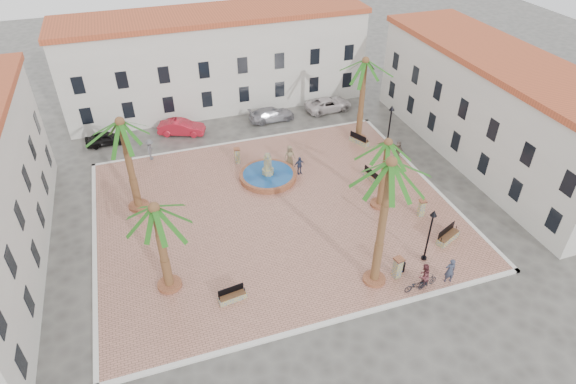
# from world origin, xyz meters

# --- Properties ---
(ground) EXTENTS (120.00, 120.00, 0.00)m
(ground) POSITION_xyz_m (0.00, 0.00, 0.00)
(ground) COLOR #56544F
(ground) RESTS_ON ground
(plaza) EXTENTS (26.00, 22.00, 0.15)m
(plaza) POSITION_xyz_m (0.00, 0.00, 0.07)
(plaza) COLOR #B0725F
(plaza) RESTS_ON ground
(kerb_n) EXTENTS (26.30, 0.30, 0.16)m
(kerb_n) POSITION_xyz_m (0.00, 11.00, 0.08)
(kerb_n) COLOR silver
(kerb_n) RESTS_ON ground
(kerb_s) EXTENTS (26.30, 0.30, 0.16)m
(kerb_s) POSITION_xyz_m (0.00, -11.00, 0.08)
(kerb_s) COLOR silver
(kerb_s) RESTS_ON ground
(kerb_e) EXTENTS (0.30, 22.30, 0.16)m
(kerb_e) POSITION_xyz_m (13.00, 0.00, 0.08)
(kerb_e) COLOR silver
(kerb_e) RESTS_ON ground
(kerb_w) EXTENTS (0.30, 22.30, 0.16)m
(kerb_w) POSITION_xyz_m (-13.00, 0.00, 0.08)
(kerb_w) COLOR silver
(kerb_w) RESTS_ON ground
(building_north) EXTENTS (30.40, 7.40, 9.50)m
(building_north) POSITION_xyz_m (-0.00, 19.99, 4.77)
(building_north) COLOR silver
(building_north) RESTS_ON ground
(building_east) EXTENTS (7.40, 26.40, 9.00)m
(building_east) POSITION_xyz_m (19.99, 2.00, 4.52)
(building_east) COLOR silver
(building_east) RESTS_ON ground
(fountain) EXTENTS (4.70, 4.70, 2.43)m
(fountain) POSITION_xyz_m (0.70, 4.29, 0.48)
(fountain) COLOR #9D5637
(fountain) RESTS_ON plaza
(palm_nw) EXTENTS (4.93, 4.93, 7.59)m
(palm_nw) POSITION_xyz_m (-9.73, 3.68, 6.58)
(palm_nw) COLOR #9D5637
(palm_nw) RESTS_ON plaza
(palm_sw) EXTENTS (4.88, 4.88, 6.50)m
(palm_sw) POSITION_xyz_m (-8.54, -5.23, 5.54)
(palm_sw) COLOR #9D5637
(palm_sw) RESTS_ON plaza
(palm_s) EXTENTS (4.66, 4.66, 9.16)m
(palm_s) POSITION_xyz_m (3.78, -8.85, 8.12)
(palm_s) COLOR #9D5637
(palm_s) RESTS_ON plaza
(palm_e) EXTENTS (4.68, 4.68, 5.82)m
(palm_e) POSITION_xyz_m (7.76, -1.91, 4.92)
(palm_e) COLOR #9D5637
(palm_e) RESTS_ON plaza
(palm_ne) EXTENTS (4.73, 4.73, 7.92)m
(palm_ne) POSITION_xyz_m (10.55, 7.85, 6.93)
(palm_ne) COLOR #9D5637
(palm_ne) RESTS_ON plaza
(bench_s) EXTENTS (1.77, 0.75, 0.91)m
(bench_s) POSITION_xyz_m (-5.08, -7.59, 0.41)
(bench_s) COLOR gray
(bench_s) RESTS_ON plaza
(bench_se) EXTENTS (2.08, 1.37, 1.06)m
(bench_se) POSITION_xyz_m (10.34, -7.05, 0.45)
(bench_se) COLOR gray
(bench_se) RESTS_ON plaza
(bench_e) EXTENTS (0.91, 2.00, 1.02)m
(bench_e) POSITION_xyz_m (8.81, 1.34, 0.44)
(bench_e) COLOR gray
(bench_e) RESTS_ON plaza
(bench_ne) EXTENTS (1.35, 2.01, 1.02)m
(bench_ne) POSITION_xyz_m (10.31, 7.13, 0.44)
(bench_ne) COLOR gray
(bench_ne) RESTS_ON plaza
(lamppost_s) EXTENTS (0.44, 0.44, 4.09)m
(lamppost_s) POSITION_xyz_m (7.80, -8.17, 2.92)
(lamppost_s) COLOR black
(lamppost_s) RESTS_ON plaza
(lamppost_e) EXTENTS (0.48, 0.48, 4.44)m
(lamppost_e) POSITION_xyz_m (12.06, 5.16, 3.16)
(lamppost_e) COLOR black
(lamppost_e) RESTS_ON plaza
(bollard_se) EXTENTS (0.65, 0.65, 1.55)m
(bollard_se) POSITION_xyz_m (5.26, -9.02, 0.96)
(bollard_se) COLOR gray
(bollard_se) RESTS_ON plaza
(bollard_n) EXTENTS (0.52, 0.52, 1.41)m
(bollard_n) POSITION_xyz_m (-1.13, 7.42, 0.88)
(bollard_n) COLOR gray
(bollard_n) RESTS_ON plaza
(bollard_e) EXTENTS (0.55, 0.55, 1.39)m
(bollard_e) POSITION_xyz_m (10.02, -4.03, 0.87)
(bollard_e) COLOR gray
(bollard_e) RESTS_ON plaza
(litter_bin) EXTENTS (0.35, 0.35, 0.68)m
(litter_bin) POSITION_xyz_m (5.86, -8.68, 0.49)
(litter_bin) COLOR black
(litter_bin) RESTS_ON plaza
(cyclist_a) EXTENTS (0.75, 0.57, 1.86)m
(cyclist_a) POSITION_xyz_m (8.13, -10.40, 1.08)
(cyclist_a) COLOR #31364A
(cyclist_a) RESTS_ON plaza
(bicycle_a) EXTENTS (1.62, 0.64, 0.83)m
(bicycle_a) POSITION_xyz_m (5.81, -10.40, 0.57)
(bicycle_a) COLOR black
(bicycle_a) RESTS_ON plaza
(cyclist_b) EXTENTS (1.02, 0.89, 1.79)m
(cyclist_b) POSITION_xyz_m (6.37, -10.24, 1.04)
(cyclist_b) COLOR #59262C
(cyclist_b) RESTS_ON plaza
(bicycle_b) EXTENTS (1.55, 0.72, 0.90)m
(bicycle_b) POSITION_xyz_m (6.64, -10.40, 0.60)
(bicycle_b) COLOR black
(bicycle_b) RESTS_ON plaza
(pedestrian_fountain_a) EXTENTS (0.94, 0.64, 1.87)m
(pedestrian_fountain_a) POSITION_xyz_m (3.04, 5.61, 1.09)
(pedestrian_fountain_a) COLOR #806B4C
(pedestrian_fountain_a) RESTS_ON plaza
(pedestrian_fountain_b) EXTENTS (0.97, 0.50, 1.58)m
(pedestrian_fountain_b) POSITION_xyz_m (3.38, 4.14, 0.94)
(pedestrian_fountain_b) COLOR #2D3655
(pedestrian_fountain_b) RESTS_ON plaza
(pedestrian_north) EXTENTS (0.96, 1.35, 1.90)m
(pedestrian_north) POSITION_xyz_m (-8.10, 10.40, 1.10)
(pedestrian_north) COLOR #58585D
(pedestrian_north) RESTS_ON plaza
(pedestrian_east) EXTENTS (0.85, 1.54, 1.58)m
(pedestrian_east) POSITION_xyz_m (12.40, 3.82, 0.94)
(pedestrian_east) COLOR #726359
(pedestrian_east) RESTS_ON plaza
(car_black) EXTENTS (3.66, 1.57, 1.23)m
(car_black) POSITION_xyz_m (-11.80, 14.60, 0.62)
(car_black) COLOR black
(car_black) RESTS_ON ground
(car_red) EXTENTS (4.61, 2.96, 1.43)m
(car_red) POSITION_xyz_m (-4.90, 14.33, 0.72)
(car_red) COLOR red
(car_red) RESTS_ON ground
(car_silver) EXTENTS (4.60, 1.95, 1.32)m
(car_silver) POSITION_xyz_m (4.07, 14.31, 0.66)
(car_silver) COLOR #9B9AA2
(car_silver) RESTS_ON ground
(car_white) EXTENTS (5.04, 2.63, 1.35)m
(car_white) POSITION_xyz_m (10.32, 14.60, 0.68)
(car_white) COLOR silver
(car_white) RESTS_ON ground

